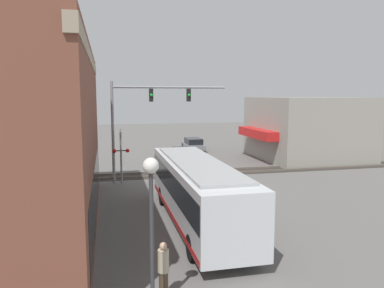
# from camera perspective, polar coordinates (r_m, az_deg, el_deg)

# --- Properties ---
(ground_plane) EXTENTS (120.00, 120.00, 0.00)m
(ground_plane) POSITION_cam_1_polar(r_m,az_deg,el_deg) (24.13, 4.15, -7.30)
(ground_plane) COLOR #605E5B
(shop_building) EXTENTS (9.96, 10.17, 5.95)m
(shop_building) POSITION_cam_1_polar(r_m,az_deg,el_deg) (37.90, 16.91, 2.30)
(shop_building) COLOR gray
(shop_building) RESTS_ON ground
(city_bus) EXTENTS (11.44, 2.59, 3.05)m
(city_bus) POSITION_cam_1_polar(r_m,az_deg,el_deg) (17.88, 0.76, -6.91)
(city_bus) COLOR silver
(city_bus) RESTS_ON ground
(traffic_signal_gantry) EXTENTS (0.42, 8.17, 7.09)m
(traffic_signal_gantry) POSITION_cam_1_polar(r_m,az_deg,el_deg) (26.47, -7.11, 5.33)
(traffic_signal_gantry) COLOR gray
(traffic_signal_gantry) RESTS_ON ground
(crossing_signal) EXTENTS (1.41, 1.18, 3.81)m
(crossing_signal) POSITION_cam_1_polar(r_m,az_deg,el_deg) (26.51, -10.77, -1.02)
(crossing_signal) COLOR gray
(crossing_signal) RESTS_ON ground
(streetlamp) EXTENTS (0.44, 0.44, 4.46)m
(streetlamp) POSITION_cam_1_polar(r_m,az_deg,el_deg) (10.47, -6.18, -11.75)
(streetlamp) COLOR #38383A
(streetlamp) RESTS_ON ground
(rail_track_near) EXTENTS (2.60, 60.00, 0.15)m
(rail_track_near) POSITION_cam_1_polar(r_m,az_deg,el_deg) (29.75, 0.73, -4.42)
(rail_track_near) COLOR #332D28
(rail_track_near) RESTS_ON ground
(parked_car_blue) EXTENTS (4.83, 1.82, 1.43)m
(parked_car_blue) POSITION_cam_1_polar(r_m,az_deg,el_deg) (33.87, -1.40, -1.87)
(parked_car_blue) COLOR navy
(parked_car_blue) RESTS_ON ground
(parked_car_grey) EXTENTS (4.70, 1.82, 1.39)m
(parked_car_grey) POSITION_cam_1_polar(r_m,az_deg,el_deg) (42.06, 0.18, -0.09)
(parked_car_grey) COLOR slate
(parked_car_grey) RESTS_ON ground
(pedestrian_near_bus) EXTENTS (0.34, 0.34, 1.77)m
(pedestrian_near_bus) POSITION_cam_1_polar(r_m,az_deg,el_deg) (19.31, 5.93, -8.26)
(pedestrian_near_bus) COLOR #473828
(pedestrian_near_bus) RESTS_ON ground
(pedestrian_by_lamp) EXTENTS (0.34, 0.34, 1.76)m
(pedestrian_by_lamp) POSITION_cam_1_polar(r_m,az_deg,el_deg) (11.89, -4.38, -18.57)
(pedestrian_by_lamp) COLOR #473828
(pedestrian_by_lamp) RESTS_ON ground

